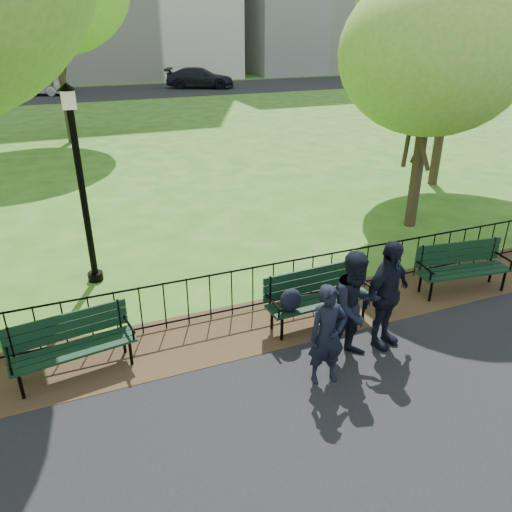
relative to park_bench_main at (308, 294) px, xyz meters
name	(u,v)px	position (x,y,z in m)	size (l,w,h in m)	color
ground	(337,366)	(-0.09, -1.19, -0.63)	(120.00, 120.00, 0.00)	#2D5D18
dirt_strip	(294,317)	(-0.09, 0.31, -0.62)	(60.00, 1.60, 0.01)	#362616
far_street	(96,93)	(-0.09, 33.81, -0.63)	(70.00, 9.00, 0.01)	black
iron_fence	(283,281)	(-0.09, 0.81, -0.13)	(24.06, 0.06, 1.00)	black
park_bench_main	(308,294)	(0.00, 0.00, 0.00)	(1.89, 0.65, 1.06)	black
park_bench_left_a	(71,339)	(-3.81, 0.20, -0.05)	(1.84, 0.79, 1.01)	black
park_bench_right_a	(462,262)	(3.35, 0.04, -0.04)	(1.89, 0.80, 1.04)	black
lamppost	(81,181)	(-3.22, 3.13, 1.46)	(0.35, 0.35, 3.85)	black
tree_near_e	(433,54)	(4.67, 3.22, 3.50)	(4.28, 4.28, 5.97)	#2D2116
person_left	(327,335)	(-0.43, -1.40, 0.15)	(0.56, 0.37, 1.54)	black
person_mid	(355,307)	(0.22, -1.06, 0.28)	(0.87, 0.46, 1.80)	black
person_right	(386,295)	(0.87, -0.95, 0.29)	(1.07, 0.44, 1.82)	black
sedan_silver	(36,85)	(-4.07, 34.20, 0.11)	(1.54, 4.42, 1.46)	#ADB0B5
sedan_dark	(200,78)	(8.04, 33.94, 0.15)	(2.17, 5.34, 1.55)	black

